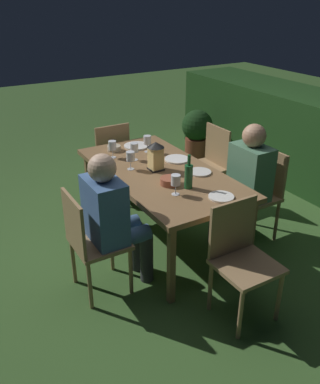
{
  "coord_description": "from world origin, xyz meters",
  "views": [
    {
      "loc": [
        2.96,
        -1.73,
        2.19
      ],
      "look_at": [
        0.0,
        0.0,
        0.51
      ],
      "focal_mm": 38.61,
      "sensor_mm": 36.0,
      "label": 1
    }
  ],
  "objects_px": {
    "plate_a": "(200,172)",
    "bowl_bread": "(114,148)",
    "wine_glass_d": "(134,148)",
    "chair_head_near": "(109,155)",
    "plate_c": "(221,197)",
    "person_in_green": "(244,180)",
    "chair_head_far": "(241,255)",
    "wine_glass_e": "(176,181)",
    "lantern_centerpiece": "(156,154)",
    "wine_glass_a": "(112,146)",
    "chair_side_left_b": "(91,239)",
    "chair_side_right_a": "(208,162)",
    "potted_plant_by_hedge": "(197,132)",
    "plate_b": "(177,159)",
    "dining_table": "(160,176)",
    "wine_glass_c": "(130,157)",
    "chair_side_right_b": "(259,190)",
    "wine_glass_b": "(147,141)",
    "person_in_blue": "(113,216)",
    "green_bottle_on_table": "(189,176)",
    "plate_d": "(136,146)",
    "bowl_olives": "(170,181)"
  },
  "relations": [
    {
      "from": "plate_a",
      "to": "bowl_bread",
      "type": "bearing_deg",
      "value": -154.98
    },
    {
      "from": "wine_glass_d",
      "to": "bowl_bread",
      "type": "height_order",
      "value": "wine_glass_d"
    },
    {
      "from": "chair_head_near",
      "to": "plate_c",
      "type": "distance_m",
      "value": 1.87
    },
    {
      "from": "person_in_green",
      "to": "chair_head_near",
      "type": "height_order",
      "value": "person_in_green"
    },
    {
      "from": "chair_head_far",
      "to": "wine_glass_e",
      "type": "distance_m",
      "value": 0.76
    },
    {
      "from": "chair_head_near",
      "to": "lantern_centerpiece",
      "type": "height_order",
      "value": "lantern_centerpiece"
    },
    {
      "from": "wine_glass_e",
      "to": "plate_c",
      "type": "xyz_separation_m",
      "value": [
        0.23,
        0.28,
        -0.11
      ]
    },
    {
      "from": "chair_head_near",
      "to": "wine_glass_a",
      "type": "relative_size",
      "value": 5.15
    },
    {
      "from": "chair_side_left_b",
      "to": "wine_glass_a",
      "type": "height_order",
      "value": "wine_glass_a"
    },
    {
      "from": "bowl_bread",
      "to": "lantern_centerpiece",
      "type": "bearing_deg",
      "value": 10.47
    },
    {
      "from": "chair_side_right_a",
      "to": "plate_a",
      "type": "height_order",
      "value": "chair_side_right_a"
    },
    {
      "from": "lantern_centerpiece",
      "to": "wine_glass_a",
      "type": "bearing_deg",
      "value": -155.93
    },
    {
      "from": "potted_plant_by_hedge",
      "to": "plate_b",
      "type": "bearing_deg",
      "value": -41.23
    },
    {
      "from": "person_in_green",
      "to": "wine_glass_a",
      "type": "distance_m",
      "value": 1.29
    },
    {
      "from": "dining_table",
      "to": "wine_glass_c",
      "type": "height_order",
      "value": "wine_glass_c"
    },
    {
      "from": "lantern_centerpiece",
      "to": "wine_glass_a",
      "type": "xyz_separation_m",
      "value": [
        -0.47,
        -0.21,
        -0.03
      ]
    },
    {
      "from": "plate_a",
      "to": "chair_head_far",
      "type": "bearing_deg",
      "value": -16.94
    },
    {
      "from": "chair_side_right_a",
      "to": "wine_glass_d",
      "type": "bearing_deg",
      "value": -86.44
    },
    {
      "from": "chair_side_right_b",
      "to": "plate_b",
      "type": "bearing_deg",
      "value": -133.17
    },
    {
      "from": "person_in_green",
      "to": "plate_a",
      "type": "distance_m",
      "value": 0.42
    },
    {
      "from": "wine_glass_b",
      "to": "bowl_bread",
      "type": "distance_m",
      "value": 0.35
    },
    {
      "from": "chair_side_left_b",
      "to": "person_in_blue",
      "type": "height_order",
      "value": "person_in_blue"
    },
    {
      "from": "chair_head_far",
      "to": "wine_glass_d",
      "type": "bearing_deg",
      "value": -176.91
    },
    {
      "from": "plate_b",
      "to": "green_bottle_on_table",
      "type": "bearing_deg",
      "value": -23.92
    },
    {
      "from": "potted_plant_by_hedge",
      "to": "wine_glass_b",
      "type": "bearing_deg",
      "value": -51.92
    },
    {
      "from": "wine_glass_a",
      "to": "potted_plant_by_hedge",
      "type": "height_order",
      "value": "wine_glass_a"
    },
    {
      "from": "bowl_bread",
      "to": "dining_table",
      "type": "bearing_deg",
      "value": 11.83
    },
    {
      "from": "wine_glass_c",
      "to": "bowl_bread",
      "type": "relative_size",
      "value": 1.23
    },
    {
      "from": "chair_side_right_a",
      "to": "person_in_blue",
      "type": "distance_m",
      "value": 1.71
    },
    {
      "from": "wine_glass_a",
      "to": "green_bottle_on_table",
      "type": "bearing_deg",
      "value": 14.98
    },
    {
      "from": "chair_head_far",
      "to": "wine_glass_e",
      "type": "bearing_deg",
      "value": -168.25
    },
    {
      "from": "person_in_blue",
      "to": "bowl_bread",
      "type": "xyz_separation_m",
      "value": [
        -1.08,
        0.51,
        0.11
      ]
    },
    {
      "from": "plate_d",
      "to": "bowl_olives",
      "type": "height_order",
      "value": "bowl_olives"
    },
    {
      "from": "wine_glass_d",
      "to": "bowl_olives",
      "type": "distance_m",
      "value": 0.64
    },
    {
      "from": "wine_glass_d",
      "to": "plate_d",
      "type": "bearing_deg",
      "value": 149.85
    },
    {
      "from": "wine_glass_a",
      "to": "plate_c",
      "type": "xyz_separation_m",
      "value": [
        1.22,
        0.38,
        -0.11
      ]
    },
    {
      "from": "lantern_centerpiece",
      "to": "potted_plant_by_hedge",
      "type": "height_order",
      "value": "lantern_centerpiece"
    },
    {
      "from": "person_in_green",
      "to": "chair_side_right_b",
      "type": "bearing_deg",
      "value": 90.0
    },
    {
      "from": "chair_side_left_b",
      "to": "wine_glass_b",
      "type": "xyz_separation_m",
      "value": [
        -0.88,
        0.98,
        0.35
      ]
    },
    {
      "from": "green_bottle_on_table",
      "to": "plate_d",
      "type": "relative_size",
      "value": 1.12
    },
    {
      "from": "chair_side_right_a",
      "to": "dining_table",
      "type": "bearing_deg",
      "value": -64.59
    },
    {
      "from": "chair_head_near",
      "to": "wine_glass_c",
      "type": "bearing_deg",
      "value": -12.29
    },
    {
      "from": "wine_glass_c",
      "to": "wine_glass_e",
      "type": "xyz_separation_m",
      "value": [
        0.64,
        0.08,
        0.0
      ]
    },
    {
      "from": "person_in_blue",
      "to": "wine_glass_c",
      "type": "bearing_deg",
      "value": 142.11
    },
    {
      "from": "wine_glass_a",
      "to": "plate_a",
      "type": "bearing_deg",
      "value": 35.06
    },
    {
      "from": "person_in_green",
      "to": "bowl_bread",
      "type": "bearing_deg",
      "value": -143.71
    },
    {
      "from": "lantern_centerpiece",
      "to": "person_in_blue",
      "type": "bearing_deg",
      "value": -55.12
    },
    {
      "from": "chair_head_far",
      "to": "bowl_bread",
      "type": "relative_size",
      "value": 6.36
    },
    {
      "from": "dining_table",
      "to": "wine_glass_b",
      "type": "distance_m",
      "value": 0.52
    },
    {
      "from": "wine_glass_b",
      "to": "bowl_bread",
      "type": "height_order",
      "value": "wine_glass_b"
    }
  ]
}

